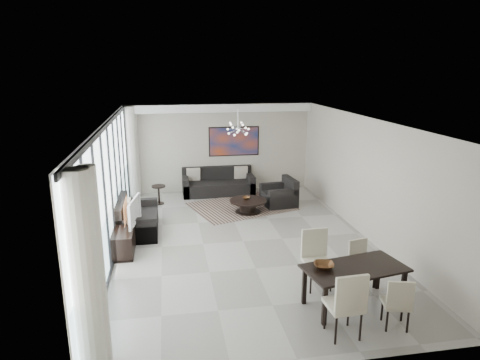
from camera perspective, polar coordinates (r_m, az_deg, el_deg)
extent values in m
cube|color=#A8A39B|center=(10.33, 0.43, -8.13)|extent=(6.00, 9.00, 0.02)
cube|color=white|center=(9.57, 0.46, 7.94)|extent=(6.00, 9.00, 0.02)
cube|color=beige|center=(14.18, -2.81, 4.33)|extent=(6.00, 0.02, 2.90)
cube|color=beige|center=(5.77, 8.63, -12.08)|extent=(6.00, 0.02, 2.90)
cube|color=beige|center=(10.78, 16.28, 0.34)|extent=(0.02, 9.00, 2.90)
cube|color=white|center=(9.79, -16.99, -1.17)|extent=(0.01, 8.95, 2.85)
cube|color=black|center=(9.50, -17.39, 6.97)|extent=(0.04, 8.95, 0.10)
cube|color=black|center=(10.25, -16.17, -8.81)|extent=(0.04, 8.95, 0.06)
cube|color=black|center=(6.07, -21.01, -11.52)|extent=(0.04, 0.05, 2.88)
cube|color=black|center=(6.97, -19.51, -7.91)|extent=(0.04, 0.05, 2.88)
cube|color=black|center=(7.89, -18.37, -5.13)|extent=(0.04, 0.05, 2.88)
cube|color=black|center=(8.83, -17.48, -2.94)|extent=(0.04, 0.05, 2.88)
cube|color=black|center=(9.78, -16.76, -1.16)|extent=(0.04, 0.05, 2.88)
cube|color=black|center=(10.74, -16.17, 0.29)|extent=(0.04, 0.05, 2.88)
cube|color=black|center=(11.71, -15.68, 1.51)|extent=(0.04, 0.05, 2.88)
cube|color=black|center=(12.68, -15.26, 2.54)|extent=(0.04, 0.05, 2.88)
cube|color=black|center=(13.65, -14.91, 3.42)|extent=(0.04, 0.05, 2.88)
cylinder|color=white|center=(5.91, -19.92, -12.15)|extent=(0.36, 0.36, 2.85)
cylinder|color=white|center=(13.79, -14.28, 3.57)|extent=(0.36, 0.36, 2.85)
cube|color=white|center=(13.81, -2.78, 9.57)|extent=(5.98, 0.40, 0.26)
cube|color=#AF4018|center=(14.20, -0.80, 5.17)|extent=(1.68, 0.04, 0.98)
cylinder|color=silver|center=(12.10, -0.27, 8.14)|extent=(0.02, 0.02, 0.55)
sphere|color=silver|center=(12.14, -0.27, 6.85)|extent=(0.12, 0.12, 0.12)
cube|color=black|center=(12.79, 0.14, -3.53)|extent=(3.29, 2.88, 0.01)
cylinder|color=black|center=(12.20, 1.07, -2.78)|extent=(1.05, 1.05, 0.04)
cylinder|color=black|center=(12.25, 1.06, -3.60)|extent=(0.46, 0.46, 0.33)
cylinder|color=black|center=(12.30, 1.06, -4.24)|extent=(0.73, 0.73, 0.03)
imported|color=brown|center=(12.25, 0.85, -2.43)|extent=(0.25, 0.25, 0.07)
cube|color=black|center=(14.00, -2.90, -1.03)|extent=(2.31, 0.95, 0.42)
cube|color=black|center=(14.26, -3.11, 1.01)|extent=(2.31, 0.19, 0.42)
cube|color=black|center=(13.89, -7.26, -0.85)|extent=(0.19, 0.95, 0.61)
cube|color=black|center=(14.14, 1.37, -0.46)|extent=(0.19, 0.95, 0.61)
cube|color=black|center=(11.12, -13.42, -5.69)|extent=(0.97, 1.73, 0.43)
cube|color=black|center=(11.01, -15.58, -3.66)|extent=(0.19, 1.73, 0.43)
cube|color=black|center=(10.37, -13.69, -6.67)|extent=(0.97, 0.19, 0.63)
cube|color=black|center=(11.81, -13.25, -3.96)|extent=(0.97, 0.19, 0.63)
cube|color=black|center=(12.93, 5.17, -2.46)|extent=(1.01, 1.06, 0.41)
cube|color=black|center=(12.95, 6.72, -0.60)|extent=(0.28, 0.98, 0.41)
cube|color=black|center=(13.26, 4.57, -1.60)|extent=(0.93, 0.28, 0.59)
cube|color=black|center=(12.56, 5.81, -2.57)|extent=(0.93, 0.28, 0.59)
cylinder|color=black|center=(13.11, -10.82, -0.83)|extent=(0.42, 0.42, 0.04)
cylinder|color=black|center=(13.19, -10.76, -2.01)|extent=(0.06, 0.06, 0.52)
cylinder|color=black|center=(13.27, -10.71, -3.07)|extent=(0.29, 0.29, 0.03)
cube|color=black|center=(10.28, -15.17, -7.23)|extent=(0.49, 1.73, 0.54)
imported|color=gray|center=(10.13, -14.46, -4.08)|extent=(0.30, 1.04, 0.60)
cube|color=black|center=(7.73, 15.07, -11.27)|extent=(1.87, 1.17, 0.04)
cube|color=black|center=(7.27, 11.22, -16.08)|extent=(0.07, 0.07, 0.69)
cube|color=black|center=(7.77, 8.57, -13.76)|extent=(0.07, 0.07, 0.69)
cube|color=black|center=(8.10, 20.93, -13.38)|extent=(0.07, 0.07, 0.69)
cube|color=black|center=(8.56, 17.93, -11.53)|extent=(0.07, 0.07, 0.69)
cube|color=beige|center=(7.00, 13.63, -15.91)|extent=(0.54, 0.54, 0.07)
cube|color=beige|center=(6.69, 14.65, -14.68)|extent=(0.52, 0.08, 0.63)
cylinder|color=black|center=(7.22, 11.26, -17.28)|extent=(0.04, 0.04, 0.48)
cylinder|color=black|center=(7.08, 15.78, -18.30)|extent=(0.04, 0.04, 0.48)
cube|color=beige|center=(7.49, 20.06, -15.22)|extent=(0.49, 0.49, 0.05)
cube|color=beige|center=(7.23, 20.60, -14.33)|extent=(0.40, 0.14, 0.49)
cylinder|color=black|center=(7.69, 18.41, -16.09)|extent=(0.04, 0.04, 0.38)
cylinder|color=black|center=(7.51, 21.46, -17.18)|extent=(0.04, 0.04, 0.38)
cube|color=beige|center=(8.26, 10.33, -10.78)|extent=(0.52, 0.52, 0.07)
cube|color=beige|center=(8.33, 9.87, -8.38)|extent=(0.51, 0.07, 0.62)
cylinder|color=black|center=(8.29, 12.05, -12.87)|extent=(0.04, 0.04, 0.47)
cylinder|color=black|center=(8.48, 8.48, -12.02)|extent=(0.04, 0.04, 0.47)
cube|color=beige|center=(8.55, 16.03, -10.96)|extent=(0.48, 0.48, 0.05)
cube|color=beige|center=(8.58, 15.40, -9.14)|extent=(0.41, 0.13, 0.49)
cylinder|color=black|center=(8.63, 17.43, -12.42)|extent=(0.04, 0.04, 0.38)
cylinder|color=black|center=(8.66, 14.42, -12.07)|extent=(0.04, 0.04, 0.38)
imported|color=brown|center=(7.56, 11.13, -11.13)|extent=(0.42, 0.42, 0.08)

